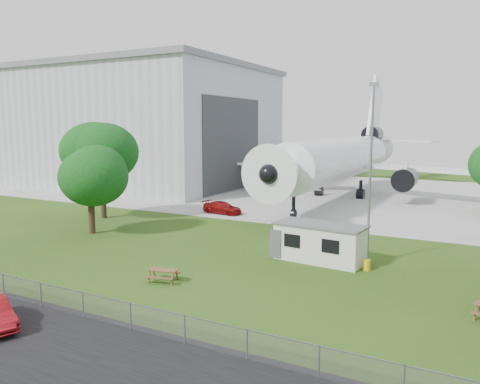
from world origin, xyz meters
The scene contains 12 objects.
ground centered at (0.00, 0.00, 0.00)m, with size 160.00×160.00×0.00m, color #3B5C1C.
asphalt_strip centered at (0.00, -13.00, 0.01)m, with size 120.00×8.00×0.02m, color black.
concrete_apron centered at (0.00, 38.00, 0.01)m, with size 120.00×46.00×0.03m, color #B7B7B2.
hangar centered at (-37.97, 36.00, 9.41)m, with size 43.00×31.00×18.55m.
airliner centered at (-2.00, 35.86, 5.27)m, with size 46.36×47.73×17.69m.
site_cabin centered at (5.14, 5.27, 1.31)m, with size 6.86×3.28×2.62m.
picnic_west centered at (-1.83, -3.35, 0.00)m, with size 1.80×1.50×0.76m, color brown, non-canonical shape.
fence centered at (0.00, -9.50, 0.00)m, with size 58.00×0.04×1.30m, color gray.
lamp_mast centered at (8.20, 6.20, 6.00)m, with size 0.16×0.16×12.00m, color slate.
tree_west_big centered at (-19.30, 9.81, 6.42)m, with size 8.24×8.24×10.55m.
tree_west_small centered at (-15.17, 4.11, 5.25)m, with size 6.09×6.09×8.31m.
car_apron_van centered at (-9.69, 17.39, 0.65)m, with size 1.81×4.46×1.29m, color maroon.
Camera 1 is at (15.01, -25.21, 9.30)m, focal length 35.00 mm.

